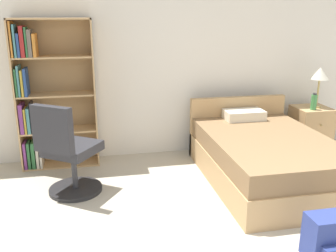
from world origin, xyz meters
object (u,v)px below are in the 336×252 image
at_px(office_chair, 68,154).
at_px(nightstand, 310,129).
at_px(backpack_blue, 329,238).
at_px(bed, 265,156).
at_px(water_bottle, 314,102).
at_px(bookshelf, 46,95).
at_px(table_lamp, 320,75).

bearing_deg(office_chair, nightstand, 12.54).
distance_m(nightstand, backpack_blue, 2.53).
bearing_deg(backpack_blue, nightstand, 62.04).
distance_m(bed, backpack_blue, 1.48).
bearing_deg(water_bottle, backpack_blue, -117.86).
xyz_separation_m(bed, nightstand, (1.03, 0.76, 0.03)).
height_order(bed, backpack_blue, bed).
xyz_separation_m(office_chair, nightstand, (3.21, 0.71, -0.15)).
height_order(bed, water_bottle, water_bottle).
bearing_deg(nightstand, water_bottle, -119.74).
distance_m(bookshelf, bed, 2.69).
distance_m(bed, office_chair, 2.18).
bearing_deg(table_lamp, bookshelf, 177.32).
bearing_deg(bed, bookshelf, 159.29).
xyz_separation_m(nightstand, backpack_blue, (-1.18, -2.23, -0.14)).
bearing_deg(nightstand, bookshelf, 177.31).
xyz_separation_m(bed, office_chair, (-2.18, 0.05, 0.18)).
relative_size(nightstand, table_lamp, 1.14).
bearing_deg(table_lamp, bed, -145.07).
distance_m(bookshelf, water_bottle, 3.43).
bearing_deg(backpack_blue, bookshelf, 133.85).
bearing_deg(office_chair, bed, -1.23).
relative_size(bed, nightstand, 3.14).
distance_m(nightstand, water_bottle, 0.44).
distance_m(bookshelf, table_lamp, 3.54).
xyz_separation_m(nightstand, table_lamp, (0.05, -0.00, 0.75)).
relative_size(office_chair, backpack_blue, 2.78).
xyz_separation_m(table_lamp, water_bottle, (-0.12, -0.11, -0.34)).
xyz_separation_m(bookshelf, backpack_blue, (2.30, -2.39, -0.73)).
distance_m(nightstand, table_lamp, 0.75).
distance_m(water_bottle, backpack_blue, 2.45).
height_order(office_chair, nightstand, office_chair).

